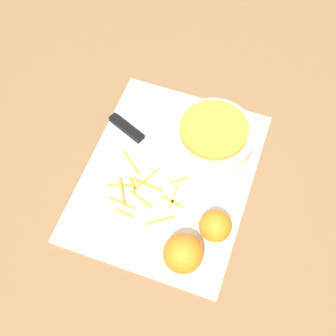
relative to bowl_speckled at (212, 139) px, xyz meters
The scene contains 7 objects.
ground_plane 0.13m from the bowl_speckled, 37.21° to the right, with size 4.00×4.00×0.00m, color olive.
cutting_board 0.12m from the bowl_speckled, 37.21° to the right, with size 0.45×0.35×0.01m.
bowl_speckled is the anchor object (origin of this frame).
knife 0.18m from the bowl_speckled, 82.75° to the right, with size 0.10×0.21×0.02m.
orange_left 0.26m from the bowl_speckled, ahead, with size 0.08×0.08×0.08m.
orange_right 0.20m from the bowl_speckled, 18.76° to the left, with size 0.07×0.07×0.07m.
peel_pile 0.19m from the bowl_speckled, 35.16° to the right, with size 0.16×0.17×0.01m.
Camera 1 is at (0.45, 0.16, 0.90)m, focal length 50.00 mm.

